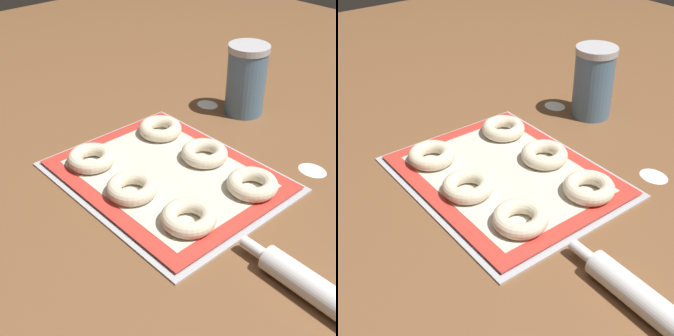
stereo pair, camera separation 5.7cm
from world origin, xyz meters
TOP-DOWN VIEW (x-y plane):
  - ground_plane at (0.00, 0.00)m, footprint 2.80×2.80m
  - baking_tray at (0.00, 0.01)m, footprint 0.46×0.37m
  - baking_mat at (0.00, 0.01)m, footprint 0.43×0.35m
  - bagel_front_left at (-0.13, -0.08)m, footprint 0.10×0.10m
  - bagel_front_center at (0.01, -0.09)m, footprint 0.10×0.10m
  - bagel_front_right at (0.14, -0.07)m, footprint 0.10×0.10m
  - bagel_back_left at (-0.13, 0.11)m, footprint 0.10×0.10m
  - bagel_back_center at (0.01, 0.11)m, footprint 0.10×0.10m
  - bagel_back_right at (0.15, 0.10)m, footprint 0.10×0.10m
  - flour_canister at (-0.09, 0.36)m, footprint 0.10×0.10m
  - flour_patch_near at (0.19, 0.26)m, footprint 0.06×0.05m
  - flour_patch_far at (-0.18, 0.32)m, footprint 0.06×0.05m

SIDE VIEW (x-z plane):
  - ground_plane at x=0.00m, z-range 0.00..0.00m
  - flour_patch_near at x=0.19m, z-range 0.00..0.00m
  - flour_patch_far at x=-0.18m, z-range 0.00..0.00m
  - baking_tray at x=0.00m, z-range 0.00..0.01m
  - baking_mat at x=0.00m, z-range 0.01..0.01m
  - bagel_front_left at x=-0.13m, z-range 0.01..0.04m
  - bagel_front_center at x=0.01m, z-range 0.01..0.04m
  - bagel_front_right at x=0.14m, z-range 0.01..0.04m
  - bagel_back_left at x=-0.13m, z-range 0.01..0.04m
  - bagel_back_center at x=0.01m, z-range 0.01..0.04m
  - bagel_back_right at x=0.15m, z-range 0.01..0.04m
  - flour_canister at x=-0.09m, z-range 0.00..0.18m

